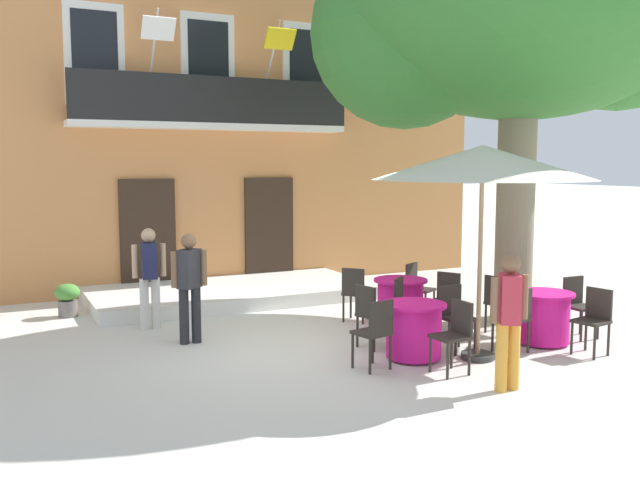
{
  "coord_description": "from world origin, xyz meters",
  "views": [
    {
      "loc": [
        -3.92,
        -8.74,
        2.63
      ],
      "look_at": [
        1.23,
        1.76,
        1.3
      ],
      "focal_mm": 38.5,
      "sensor_mm": 36.0,
      "label": 1
    }
  ],
  "objects_px": {
    "cafe_chair_near_tree_0": "(455,332)",
    "cafe_chair_near_tree_3": "(376,329)",
    "pedestrian_by_tree": "(509,314)",
    "cafe_table_front": "(400,301)",
    "cafe_chair_front_2": "(392,302)",
    "cafe_chair_near_tree_1": "(454,313)",
    "ground_planter_left": "(67,298)",
    "pedestrian_mid_plaza": "(189,282)",
    "cafe_chair_middle_1": "(499,300)",
    "cafe_table_near_tree": "(414,330)",
    "cafe_chair_front_3": "(446,297)",
    "cafe_chair_near_tree_2": "(371,312)",
    "plane_tree": "(515,12)",
    "cafe_chair_middle_0": "(578,302)",
    "cafe_chair_middle_2": "(516,316)",
    "pedestrian_near_entrance": "(149,273)",
    "cafe_chair_front_0": "(417,286)",
    "cafe_chair_middle_3": "(594,316)",
    "cafe_table_middle": "(543,317)",
    "cafe_umbrella": "(483,164)",
    "cafe_chair_front_1": "(355,290)"
  },
  "relations": [
    {
      "from": "plane_tree",
      "to": "cafe_table_front",
      "type": "height_order",
      "value": "plane_tree"
    },
    {
      "from": "plane_tree",
      "to": "cafe_chair_middle_0",
      "type": "distance_m",
      "value": 4.73
    },
    {
      "from": "cafe_table_middle",
      "to": "cafe_table_front",
      "type": "bearing_deg",
      "value": 123.73
    },
    {
      "from": "pedestrian_by_tree",
      "to": "cafe_umbrella",
      "type": "bearing_deg",
      "value": 65.99
    },
    {
      "from": "cafe_chair_near_tree_2",
      "to": "cafe_chair_middle_2",
      "type": "bearing_deg",
      "value": -33.65
    },
    {
      "from": "cafe_chair_front_3",
      "to": "ground_planter_left",
      "type": "distance_m",
      "value": 6.36
    },
    {
      "from": "cafe_chair_near_tree_2",
      "to": "pedestrian_mid_plaza",
      "type": "height_order",
      "value": "pedestrian_mid_plaza"
    },
    {
      "from": "cafe_chair_front_0",
      "to": "cafe_chair_middle_0",
      "type": "bearing_deg",
      "value": -58.22
    },
    {
      "from": "cafe_chair_near_tree_0",
      "to": "cafe_chair_near_tree_3",
      "type": "xyz_separation_m",
      "value": [
        -0.83,
        0.53,
        0.0
      ]
    },
    {
      "from": "pedestrian_by_tree",
      "to": "pedestrian_mid_plaza",
      "type": "bearing_deg",
      "value": 126.67
    },
    {
      "from": "cafe_chair_near_tree_0",
      "to": "pedestrian_near_entrance",
      "type": "bearing_deg",
      "value": 126.3
    },
    {
      "from": "cafe_chair_near_tree_2",
      "to": "plane_tree",
      "type": "bearing_deg",
      "value": 11.7
    },
    {
      "from": "cafe_chair_middle_0",
      "to": "plane_tree",
      "type": "bearing_deg",
      "value": 94.98
    },
    {
      "from": "pedestrian_mid_plaza",
      "to": "cafe_chair_near_tree_0",
      "type": "bearing_deg",
      "value": -47.82
    },
    {
      "from": "cafe_chair_near_tree_3",
      "to": "pedestrian_by_tree",
      "type": "height_order",
      "value": "pedestrian_by_tree"
    },
    {
      "from": "cafe_chair_front_2",
      "to": "pedestrian_mid_plaza",
      "type": "bearing_deg",
      "value": 161.18
    },
    {
      "from": "cafe_chair_near_tree_0",
      "to": "cafe_chair_middle_1",
      "type": "relative_size",
      "value": 1.0
    },
    {
      "from": "cafe_chair_front_1",
      "to": "pedestrian_mid_plaza",
      "type": "height_order",
      "value": "pedestrian_mid_plaza"
    },
    {
      "from": "cafe_chair_middle_2",
      "to": "ground_planter_left",
      "type": "distance_m",
      "value": 7.37
    },
    {
      "from": "cafe_table_near_tree",
      "to": "cafe_table_middle",
      "type": "height_order",
      "value": "same"
    },
    {
      "from": "cafe_table_front",
      "to": "cafe_chair_front_1",
      "type": "height_order",
      "value": "cafe_chair_front_1"
    },
    {
      "from": "plane_tree",
      "to": "cafe_chair_middle_3",
      "type": "bearing_deg",
      "value": -100.39
    },
    {
      "from": "cafe_chair_near_tree_0",
      "to": "cafe_chair_front_1",
      "type": "bearing_deg",
      "value": 85.7
    },
    {
      "from": "cafe_table_front",
      "to": "ground_planter_left",
      "type": "distance_m",
      "value": 5.65
    },
    {
      "from": "cafe_chair_front_3",
      "to": "pedestrian_near_entrance",
      "type": "distance_m",
      "value": 4.67
    },
    {
      "from": "cafe_chair_near_tree_3",
      "to": "pedestrian_near_entrance",
      "type": "height_order",
      "value": "pedestrian_near_entrance"
    },
    {
      "from": "ground_planter_left",
      "to": "pedestrian_mid_plaza",
      "type": "xyz_separation_m",
      "value": [
        1.41,
        -2.63,
        0.59
      ]
    },
    {
      "from": "cafe_chair_near_tree_2",
      "to": "ground_planter_left",
      "type": "height_order",
      "value": "cafe_chair_near_tree_2"
    },
    {
      "from": "pedestrian_by_tree",
      "to": "cafe_table_front",
      "type": "bearing_deg",
      "value": 79.06
    },
    {
      "from": "cafe_chair_near_tree_2",
      "to": "cafe_umbrella",
      "type": "height_order",
      "value": "cafe_umbrella"
    },
    {
      "from": "cafe_chair_front_3",
      "to": "cafe_chair_near_tree_2",
      "type": "bearing_deg",
      "value": -166.63
    },
    {
      "from": "cafe_chair_front_3",
      "to": "cafe_table_front",
      "type": "bearing_deg",
      "value": 126.23
    },
    {
      "from": "pedestrian_by_tree",
      "to": "cafe_chair_front_0",
      "type": "bearing_deg",
      "value": 71.38
    },
    {
      "from": "cafe_table_middle",
      "to": "pedestrian_mid_plaza",
      "type": "distance_m",
      "value": 5.16
    },
    {
      "from": "cafe_table_middle",
      "to": "pedestrian_mid_plaza",
      "type": "relative_size",
      "value": 0.54
    },
    {
      "from": "cafe_chair_front_2",
      "to": "cafe_chair_near_tree_1",
      "type": "bearing_deg",
      "value": -69.8
    },
    {
      "from": "plane_tree",
      "to": "cafe_umbrella",
      "type": "distance_m",
      "value": 3.57
    },
    {
      "from": "cafe_chair_front_2",
      "to": "plane_tree",
      "type": "bearing_deg",
      "value": 4.69
    },
    {
      "from": "cafe_umbrella",
      "to": "ground_planter_left",
      "type": "distance_m",
      "value": 7.29
    },
    {
      "from": "cafe_chair_near_tree_3",
      "to": "cafe_chair_front_0",
      "type": "relative_size",
      "value": 1.0
    },
    {
      "from": "cafe_chair_middle_2",
      "to": "pedestrian_by_tree",
      "type": "height_order",
      "value": "pedestrian_by_tree"
    },
    {
      "from": "pedestrian_mid_plaza",
      "to": "cafe_table_front",
      "type": "bearing_deg",
      "value": -7.01
    },
    {
      "from": "cafe_chair_front_1",
      "to": "ground_planter_left",
      "type": "relative_size",
      "value": 1.6
    },
    {
      "from": "cafe_table_near_tree",
      "to": "cafe_chair_near_tree_1",
      "type": "distance_m",
      "value": 0.77
    },
    {
      "from": "cafe_chair_middle_0",
      "to": "cafe_chair_front_2",
      "type": "distance_m",
      "value": 2.8
    },
    {
      "from": "cafe_chair_near_tree_1",
      "to": "cafe_chair_middle_3",
      "type": "xyz_separation_m",
      "value": [
        1.6,
        -1.01,
        0.0
      ]
    },
    {
      "from": "cafe_chair_middle_0",
      "to": "pedestrian_near_entrance",
      "type": "xyz_separation_m",
      "value": [
        -5.68,
        3.33,
        0.38
      ]
    },
    {
      "from": "cafe_chair_middle_3",
      "to": "cafe_chair_front_3",
      "type": "bearing_deg",
      "value": 117.17
    },
    {
      "from": "cafe_chair_near_tree_3",
      "to": "cafe_chair_front_1",
      "type": "relative_size",
      "value": 1.0
    },
    {
      "from": "cafe_table_near_tree",
      "to": "cafe_chair_middle_2",
      "type": "xyz_separation_m",
      "value": [
        1.4,
        -0.39,
        0.14
      ]
    }
  ]
}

